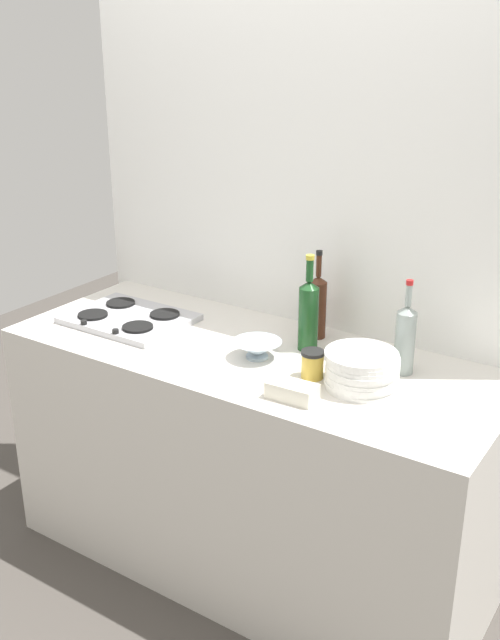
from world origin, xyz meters
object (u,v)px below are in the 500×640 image
wine_bottle_leftmost (308,313)px  stovetop_hob (129,318)px  wine_bottle_mid_left (317,305)px  plate_stack (362,370)px  butter_dish (292,391)px  wine_bottle_mid_right (405,338)px  mixing_bowl (257,349)px  condiment_jar_front (312,364)px

wine_bottle_leftmost → stovetop_hob: bearing=-168.0°
wine_bottle_mid_left → plate_stack: bearing=-41.9°
butter_dish → wine_bottle_leftmost: bearing=112.3°
plate_stack → wine_bottle_mid_right: 0.20m
stovetop_hob → butter_dish: (0.86, -0.21, 0.01)m
stovetop_hob → mixing_bowl: size_ratio=2.69×
wine_bottle_mid_right → wine_bottle_leftmost: bearing=-179.1°
stovetop_hob → mixing_bowl: bearing=-1.1°
mixing_bowl → condiment_jar_front: size_ratio=1.82×
plate_stack → wine_bottle_leftmost: size_ratio=0.69×
plate_stack → mixing_bowl: (-0.40, 0.01, -0.02)m
wine_bottle_mid_right → mixing_bowl: bearing=-160.1°
stovetop_hob → condiment_jar_front: (0.83, -0.04, 0.03)m
plate_stack → wine_bottle_mid_right: wine_bottle_mid_right is taller
butter_dish → stovetop_hob: bearing=166.3°
stovetop_hob → wine_bottle_leftmost: wine_bottle_leftmost is taller
condiment_jar_front → butter_dish: bearing=-82.6°
wine_bottle_mid_left → wine_bottle_mid_right: size_ratio=1.02×
plate_stack → wine_bottle_leftmost: wine_bottle_leftmost is taller
wine_bottle_mid_left → wine_bottle_mid_right: wine_bottle_mid_left is taller
plate_stack → mixing_bowl: 0.40m
wine_bottle_mid_left → butter_dish: bearing=-69.8°
stovetop_hob → wine_bottle_mid_right: wine_bottle_mid_right is taller
wine_bottle_leftmost → mixing_bowl: bearing=-123.5°
mixing_bowl → condiment_jar_front: bearing=-7.4°
plate_stack → butter_dish: size_ratio=1.57×
wine_bottle_mid_left → mixing_bowl: wine_bottle_mid_left is taller
wine_bottle_leftmost → mixing_bowl: size_ratio=2.03×
stovetop_hob → wine_bottle_leftmost: (0.71, 0.15, 0.12)m
wine_bottle_mid_left → wine_bottle_mid_right: 0.40m
wine_bottle_mid_right → mixing_bowl: size_ratio=1.89×
wine_bottle_mid_left → butter_dish: 0.52m
wine_bottle_mid_right → stovetop_hob: bearing=-171.6°
stovetop_hob → wine_bottle_mid_left: (0.68, 0.27, 0.11)m
plate_stack → mixing_bowl: bearing=179.0°
wine_bottle_mid_right → mixing_bowl: wine_bottle_mid_right is taller
stovetop_hob → wine_bottle_mid_left: bearing=21.4°
wine_bottle_leftmost → mixing_bowl: 0.22m
stovetop_hob → wine_bottle_mid_left: wine_bottle_mid_left is taller
wine_bottle_mid_right → mixing_bowl: (-0.47, -0.17, -0.09)m
wine_bottle_mid_right → wine_bottle_mid_left: bearing=164.0°
wine_bottle_mid_left → wine_bottle_mid_right: bearing=-16.0°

